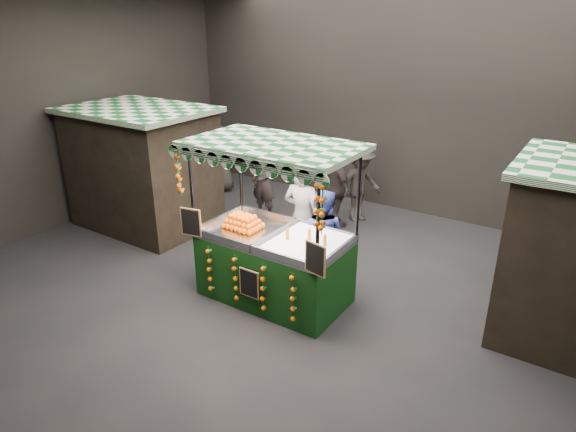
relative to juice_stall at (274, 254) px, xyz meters
The scene contains 11 objects.
ground 0.85m from the juice_stall, 14.48° to the left, with size 12.00×12.00×0.00m, color black.
market_hall 2.57m from the juice_stall, 14.48° to the left, with size 12.10×10.10×5.05m.
neighbour_stall_left 4.34m from the juice_stall, 165.83° to the left, with size 3.00×2.20×2.60m.
juice_stall is the anchor object (origin of this frame).
vendor_grey 1.22m from the juice_stall, 99.49° to the left, with size 0.77×0.54×2.01m.
vendor_blue 0.96m from the juice_stall, 67.01° to the left, with size 0.97×0.82×1.74m.
shopper_0 3.43m from the juice_stall, 128.58° to the left, with size 0.68×0.47×1.81m.
shopper_1 4.17m from the juice_stall, 35.20° to the left, with size 0.75×0.58×1.53m.
shopper_2 3.31m from the juice_stall, 100.52° to the left, with size 1.12×0.94×1.79m.
shopper_3 3.84m from the juice_stall, 94.93° to the left, with size 1.06×1.29×1.74m.
shopper_4 5.64m from the juice_stall, 139.36° to the left, with size 1.01×0.96×1.74m.
Camera 1 is at (3.92, -5.88, 4.42)m, focal length 30.95 mm.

